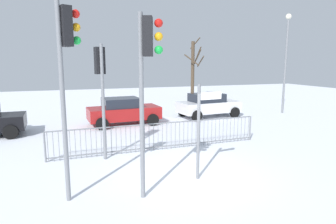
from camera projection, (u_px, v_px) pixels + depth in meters
ground_plane at (186, 174)px, 8.84m from camera, size 60.00×60.00×0.00m
traffic_light_mid_left at (66, 58)px, 6.68m from camera, size 0.54×0.38×4.71m
traffic_light_mid_right at (147, 65)px, 6.78m from camera, size 0.55×0.38×4.49m
traffic_light_rear_right at (100, 76)px, 9.84m from camera, size 0.37×0.55×3.96m
direction_sign_post at (201, 126)px, 8.27m from camera, size 0.79×0.14×2.77m
pedestrian_guard_railing at (160, 136)px, 11.20m from camera, size 8.30×0.24×1.07m
car_white_far at (208, 105)px, 17.95m from camera, size 3.96×2.27×1.47m
car_red_trailing at (123, 111)px, 15.73m from camera, size 3.90×2.13×1.47m
street_lamp at (286, 53)px, 18.85m from camera, size 0.36×0.36×6.41m
bare_tree_left at (193, 68)px, 27.44m from camera, size 1.89×1.76×5.67m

